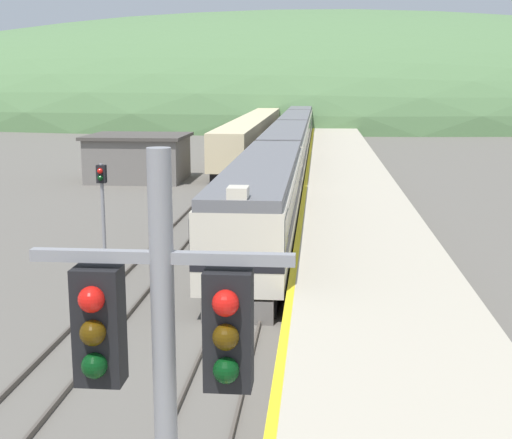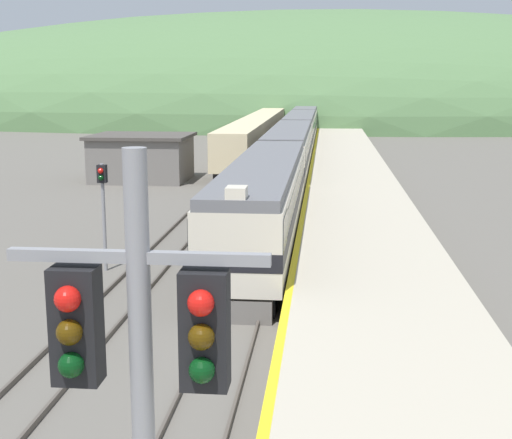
{
  "view_description": "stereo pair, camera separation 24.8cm",
  "coord_description": "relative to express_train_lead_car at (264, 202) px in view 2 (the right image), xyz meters",
  "views": [
    {
      "loc": [
        2.5,
        -4.19,
        7.67
      ],
      "look_at": [
        0.13,
        22.41,
        2.36
      ],
      "focal_mm": 50.0,
      "sensor_mm": 36.0,
      "label": 1
    },
    {
      "loc": [
        2.75,
        -4.17,
        7.67
      ],
      "look_at": [
        0.13,
        22.41,
        2.36
      ],
      "focal_mm": 50.0,
      "sensor_mm": 36.0,
      "label": 2
    }
  ],
  "objects": [
    {
      "name": "track_main",
      "position": [
        0.0,
        42.54,
        -2.11
      ],
      "size": [
        1.52,
        180.0,
        0.16
      ],
      "color": "#4C443D",
      "rests_on": "ground"
    },
    {
      "name": "station_shed",
      "position": [
        -11.18,
        21.31,
        -0.42
      ],
      "size": [
        7.43,
        6.35,
        3.49
      ],
      "color": "slate",
      "rests_on": "ground"
    },
    {
      "name": "track_worker",
      "position": [
        -3.92,
        -13.72,
        -1.22
      ],
      "size": [
        0.42,
        0.37,
        1.7
      ],
      "color": "#2D2D33",
      "rests_on": "ground"
    },
    {
      "name": "signal_post_siding",
      "position": [
        -6.06,
        -4.41,
        0.92
      ],
      "size": [
        0.36,
        0.42,
        4.36
      ],
      "color": "gray",
      "rests_on": "ground"
    },
    {
      "name": "track_siding",
      "position": [
        -4.36,
        42.54,
        -2.11
      ],
      "size": [
        1.52,
        180.0,
        0.16
      ],
      "color": "#4C443D",
      "rests_on": "ground"
    },
    {
      "name": "carriage_second",
      "position": [
        0.0,
        22.08,
        -0.01
      ],
      "size": [
        2.99,
        20.78,
        3.99
      ],
      "color": "black",
      "rests_on": "ground"
    },
    {
      "name": "platform",
      "position": [
        4.51,
        22.54,
        -1.65
      ],
      "size": [
        5.91,
        140.0,
        1.09
      ],
      "color": "#B2A893",
      "rests_on": "ground"
    },
    {
      "name": "carriage_fourth",
      "position": [
        0.0,
        65.4,
        -0.01
      ],
      "size": [
        2.99,
        20.78,
        3.99
      ],
      "color": "black",
      "rests_on": "ground"
    },
    {
      "name": "carriage_third",
      "position": [
        0.0,
        43.74,
        -0.01
      ],
      "size": [
        2.99,
        20.78,
        3.99
      ],
      "color": "black",
      "rests_on": "ground"
    },
    {
      "name": "express_train_lead_car",
      "position": [
        0.0,
        0.0,
        0.0
      ],
      "size": [
        3.0,
        21.15,
        4.35
      ],
      "color": "black",
      "rests_on": "ground"
    },
    {
      "name": "siding_train",
      "position": [
        -4.36,
        42.12,
        -0.26
      ],
      "size": [
        2.9,
        45.42,
        3.73
      ],
      "color": "black",
      "rests_on": "ground"
    },
    {
      "name": "signal_mast_main",
      "position": [
        1.22,
        -26.09,
        2.47
      ],
      "size": [
        2.2,
        0.42,
        7.12
      ],
      "color": "gray",
      "rests_on": "ground"
    },
    {
      "name": "distant_hills",
      "position": [
        0.0,
        110.94,
        -2.19
      ],
      "size": [
        207.83,
        93.52,
        40.58
      ],
      "color": "#517547",
      "rests_on": "ground"
    }
  ]
}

